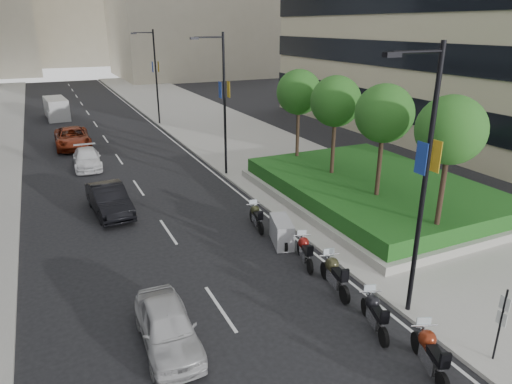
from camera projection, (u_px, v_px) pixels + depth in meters
ground at (317, 368)px, 13.27m from camera, size 160.00×160.00×0.00m
sidewalk_right at (226, 131)px, 42.32m from camera, size 10.00×100.00×0.15m
lane_edge at (170, 138)px, 40.22m from camera, size 0.12×100.00×0.01m
lane_centre at (109, 144)px, 38.15m from camera, size 0.12×100.00×0.01m
planter at (373, 196)px, 25.63m from camera, size 10.00×14.00×0.40m
hedge at (374, 186)px, 25.43m from camera, size 9.40×13.40×0.80m
tree_0 at (451, 131)px, 18.19m from camera, size 2.80×2.80×6.30m
tree_1 at (384, 114)px, 21.58m from camera, size 2.80×2.80×6.30m
tree_2 at (336, 102)px, 24.98m from camera, size 2.80×2.80×6.30m
tree_3 at (299, 93)px, 28.38m from camera, size 2.80×2.80×6.30m
lamp_post_0 at (422, 175)px, 14.02m from camera, size 2.34×0.45×9.00m
lamp_post_1 at (222, 98)px, 28.46m from camera, size 2.34×0.45×9.00m
lamp_post_2 at (154, 73)px, 43.75m from camera, size 2.34×0.45×9.00m
parking_sign at (501, 321)px, 12.98m from camera, size 0.06×0.32×2.50m
motorcycle_1 at (430, 353)px, 12.94m from camera, size 1.09×2.28×1.19m
motorcycle_2 at (375, 313)px, 14.79m from camera, size 0.95×2.17×1.12m
motorcycle_3 at (334, 274)px, 17.00m from camera, size 0.81×2.41×1.21m
motorcycle_4 at (305, 251)px, 18.92m from camera, size 0.85×2.12×1.08m
motorcycle_5 at (282, 232)px, 20.62m from camera, size 1.29×2.07×1.17m
motorcycle_6 at (256, 217)px, 22.29m from camera, size 0.72×2.15×1.07m
car_a at (167, 327)px, 13.99m from camera, size 1.79×4.09×1.37m
car_b at (109, 200)px, 23.92m from camera, size 1.97×4.77×1.53m
car_c at (87, 159)px, 31.71m from camera, size 1.98×4.46×1.27m
car_d at (72, 138)px, 36.90m from camera, size 2.69×5.71×1.58m
delivery_van at (57, 109)px, 48.05m from camera, size 2.35×5.24×2.14m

